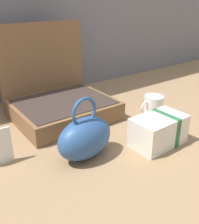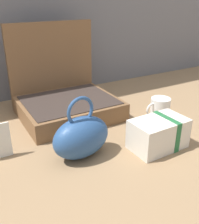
{
  "view_description": "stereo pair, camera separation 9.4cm",
  "coord_description": "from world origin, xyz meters",
  "px_view_note": "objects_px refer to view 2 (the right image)",
  "views": [
    {
      "loc": [
        -0.52,
        -0.71,
        0.5
      ],
      "look_at": [
        -0.02,
        -0.02,
        0.11
      ],
      "focal_mm": 42.31,
      "sensor_mm": 36.0,
      "label": 1
    },
    {
      "loc": [
        -0.44,
        -0.76,
        0.5
      ],
      "look_at": [
        -0.02,
        -0.02,
        0.11
      ],
      "focal_mm": 42.31,
      "sensor_mm": 36.0,
      "label": 2
    }
  ],
  "objects_px": {
    "teal_pouch_handbag": "(81,137)",
    "coffee_mug": "(160,107)",
    "cream_toiletry_bag": "(159,134)",
    "open_suitcase": "(65,96)"
  },
  "relations": [
    {
      "from": "teal_pouch_handbag",
      "to": "coffee_mug",
      "type": "xyz_separation_m",
      "value": [
        0.44,
        0.11,
        -0.03
      ]
    },
    {
      "from": "cream_toiletry_bag",
      "to": "teal_pouch_handbag",
      "type": "bearing_deg",
      "value": 161.9
    },
    {
      "from": "teal_pouch_handbag",
      "to": "coffee_mug",
      "type": "distance_m",
      "value": 0.45
    },
    {
      "from": "teal_pouch_handbag",
      "to": "cream_toiletry_bag",
      "type": "bearing_deg",
      "value": -18.1
    },
    {
      "from": "open_suitcase",
      "to": "cream_toiletry_bag",
      "type": "distance_m",
      "value": 0.47
    },
    {
      "from": "open_suitcase",
      "to": "teal_pouch_handbag",
      "type": "relative_size",
      "value": 1.88
    },
    {
      "from": "cream_toiletry_bag",
      "to": "coffee_mug",
      "type": "bearing_deg",
      "value": 47.62
    },
    {
      "from": "open_suitcase",
      "to": "teal_pouch_handbag",
      "type": "height_order",
      "value": "open_suitcase"
    },
    {
      "from": "teal_pouch_handbag",
      "to": "cream_toiletry_bag",
      "type": "distance_m",
      "value": 0.27
    },
    {
      "from": "coffee_mug",
      "to": "teal_pouch_handbag",
      "type": "bearing_deg",
      "value": -165.67
    }
  ]
}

